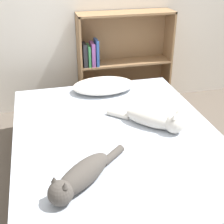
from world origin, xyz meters
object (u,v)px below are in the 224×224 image
Objects in this scene: bed at (117,156)px; bookshelf at (121,60)px; cat_dark at (80,177)px; pillow at (103,86)px; cat_light at (157,120)px.

bed is 1.86× the size of bookshelf.
cat_dark is at bearing -124.73° from bed.
cat_dark is 0.50× the size of bookshelf.
cat_light is at bearing -72.20° from pillow.
cat_dark is (-0.35, -0.50, 0.28)m from bed.
cat_light is (0.24, -0.74, 0.01)m from pillow.
pillow is (0.07, 0.75, 0.26)m from bed.
cat_dark is at bearing -108.41° from pillow.
bed is 1.33m from bookshelf.
bed is at bearing -106.58° from bookshelf.
cat_dark is 1.88m from bookshelf.
pillow is at bearing 84.73° from bed.
cat_light is 0.95× the size of cat_dark.
pillow is 0.56× the size of bookshelf.
bookshelf is at bearing 130.54° from cat_light.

